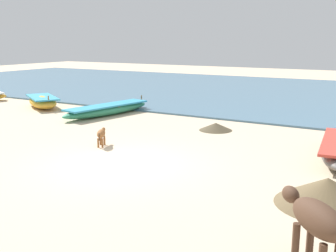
{
  "coord_description": "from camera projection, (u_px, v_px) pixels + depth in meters",
  "views": [
    {
      "loc": [
        6.57,
        -8.75,
        3.37
      ],
      "look_at": [
        -0.01,
        2.59,
        0.6
      ],
      "focal_mm": 43.85,
      "sensor_mm": 36.0,
      "label": 1
    }
  ],
  "objects": [
    {
      "name": "debris_pile_0",
      "position": [
        216.0,
        127.0,
        15.51
      ],
      "size": [
        1.46,
        1.46,
        0.29
      ],
      "primitive_type": "cone",
      "rotation": [
        0.0,
        0.0,
        4.54
      ],
      "color": "brown",
      "rests_on": "ground"
    },
    {
      "name": "sea_water",
      "position": [
        284.0,
        93.0,
        25.92
      ],
      "size": [
        60.0,
        20.0,
        0.08
      ],
      "primitive_type": "cube",
      "color": "slate",
      "rests_on": "ground"
    },
    {
      "name": "debris_pile_1",
      "position": [
        327.0,
        192.0,
        8.45
      ],
      "size": [
        2.84,
        2.84,
        0.6
      ],
      "primitive_type": "cone",
      "rotation": [
        0.0,
        0.0,
        2.69
      ],
      "color": "brown",
      "rests_on": "ground"
    },
    {
      "name": "cow_adult_dark",
      "position": [
        316.0,
        220.0,
        6.07
      ],
      "size": [
        1.33,
        1.35,
        1.05
      ],
      "rotation": [
        0.0,
        0.0,
        2.35
      ],
      "color": "#4C3323",
      "rests_on": "ground"
    },
    {
      "name": "ground",
      "position": [
        121.0,
        164.0,
        11.33
      ],
      "size": [
        80.0,
        80.0,
        0.0
      ],
      "primitive_type": "plane",
      "color": "beige"
    },
    {
      "name": "fishing_boat_0",
      "position": [
        43.0,
        102.0,
        20.63
      ],
      "size": [
        3.25,
        2.62,
        0.78
      ],
      "rotation": [
        0.0,
        0.0,
        5.73
      ],
      "color": "gold",
      "rests_on": "ground"
    },
    {
      "name": "fishing_boat_1",
      "position": [
        107.0,
        109.0,
        18.63
      ],
      "size": [
        1.83,
        4.97,
        0.68
      ],
      "rotation": [
        0.0,
        0.0,
        1.39
      ],
      "color": "#338C66",
      "rests_on": "ground"
    },
    {
      "name": "calf_far_brown",
      "position": [
        101.0,
        134.0,
        13.16
      ],
      "size": [
        0.54,
        0.8,
        0.55
      ],
      "rotation": [
        0.0,
        0.0,
        2.06
      ],
      "color": "brown",
      "rests_on": "ground"
    }
  ]
}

